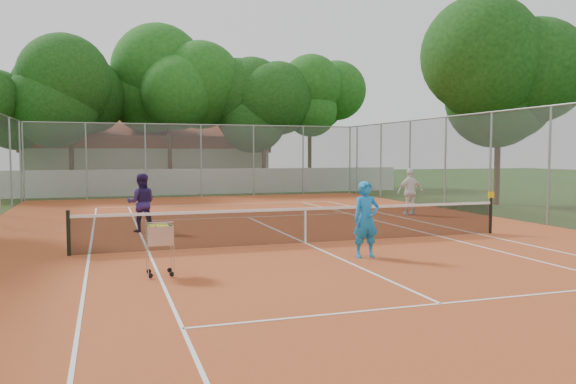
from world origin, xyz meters
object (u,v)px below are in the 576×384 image
object	(u,v)px
player_far_left	(141,203)
player_far_right	(410,192)
tennis_net	(305,225)
ball_hopper	(160,248)
player_near	(366,219)
clubhouse	(148,156)

from	to	relation	value
player_far_left	player_far_right	xyz separation A→B (m)	(10.32, 1.63, 0.01)
tennis_net	player_far_right	world-z (taller)	player_far_right
ball_hopper	player_far_right	bearing A→B (deg)	33.85
player_far_left	ball_hopper	distance (m)	6.53
ball_hopper	tennis_net	bearing A→B (deg)	30.83
player_far_right	tennis_net	bearing A→B (deg)	44.63
player_near	player_far_right	xyz separation A→B (m)	(5.63, 7.61, 0.02)
player_far_right	ball_hopper	xyz separation A→B (m)	(-10.37, -8.15, -0.35)
player_far_left	player_far_right	size ratio (longest dim) A/B	0.99
tennis_net	player_near	world-z (taller)	player_near
tennis_net	player_far_right	bearing A→B (deg)	40.00
player_far_right	ball_hopper	distance (m)	13.19
tennis_net	player_far_left	size ratio (longest dim) A/B	6.62
tennis_net	player_far_left	bearing A→B (deg)	138.02
tennis_net	player_far_right	xyz separation A→B (m)	(6.28, 5.27, 0.42)
ball_hopper	clubhouse	bearing A→B (deg)	81.94
player_far_left	ball_hopper	world-z (taller)	player_far_left
player_near	player_far_right	bearing A→B (deg)	54.45
clubhouse	ball_hopper	xyz separation A→B (m)	(-2.09, -31.88, -1.63)
tennis_net	clubhouse	bearing A→B (deg)	93.95
clubhouse	player_far_left	bearing A→B (deg)	-94.61
player_near	player_far_right	world-z (taller)	player_far_right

